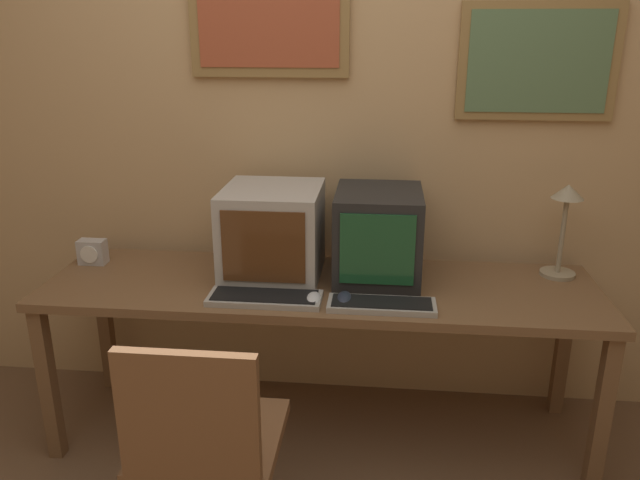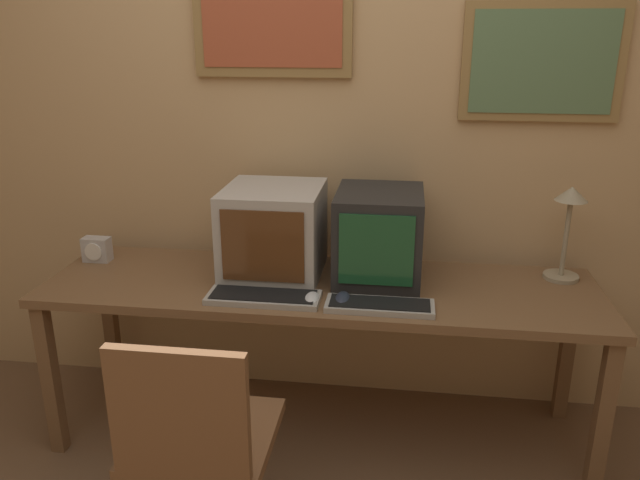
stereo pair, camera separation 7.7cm
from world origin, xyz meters
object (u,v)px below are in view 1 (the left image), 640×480
keyboard_main (265,298)px  mouse_near_keyboard (344,298)px  mouse_far_corner (313,299)px  office_chair (208,470)px  monitor_left (273,232)px  desk_clock (92,252)px  desk_lamp (565,215)px  keyboard_side (382,305)px  monitor_right (378,235)px

keyboard_main → mouse_near_keyboard: size_ratio=3.68×
mouse_far_corner → office_chair: size_ratio=0.14×
monitor_left → desk_clock: (-0.81, 0.04, -0.13)m
keyboard_main → office_chair: 0.66m
monitor_left → desk_lamp: desk_lamp is taller
keyboard_side → desk_clock: bearing=165.3°
mouse_near_keyboard → desk_lamp: bearing=23.0°
mouse_far_corner → keyboard_side: bearing=-3.6°
monitor_right → desk_clock: size_ratio=3.49×
monitor_left → mouse_far_corner: 0.38m
mouse_near_keyboard → desk_lamp: size_ratio=0.30×
keyboard_side → mouse_near_keyboard: mouse_near_keyboard is taller
desk_clock → desk_lamp: desk_lamp is taller
monitor_right → mouse_far_corner: monitor_right is taller
monitor_left → mouse_near_keyboard: (0.31, -0.26, -0.17)m
monitor_right → office_chair: monitor_right is taller
keyboard_side → desk_lamp: (0.73, 0.40, 0.25)m
mouse_near_keyboard → mouse_far_corner: (-0.12, -0.01, -0.00)m
desk_clock → desk_lamp: (1.99, 0.07, 0.21)m
monitor_right → keyboard_side: monitor_right is taller
mouse_far_corner → desk_lamp: desk_lamp is taller
mouse_near_keyboard → desk_lamp: (0.87, 0.37, 0.24)m
desk_clock → monitor_left: bearing=-3.0°
desk_lamp → keyboard_side: bearing=-151.3°
keyboard_side → mouse_far_corner: size_ratio=3.37×
monitor_left → desk_lamp: size_ratio=1.09×
office_chair → monitor_left: bearing=85.4°
monitor_right → office_chair: bearing=-120.0°
monitor_right → desk_lamp: bearing=7.0°
monitor_right → mouse_far_corner: size_ratio=3.46×
keyboard_main → office_chair: size_ratio=0.49×
mouse_near_keyboard → mouse_far_corner: 0.12m
monitor_right → desk_clock: 1.24m
office_chair → monitor_right: bearing=60.0°
keyboard_side → office_chair: bearing=-133.2°
monitor_right → monitor_left: bearing=-177.6°
keyboard_main → office_chair: bearing=-98.0°
mouse_near_keyboard → desk_lamp: desk_lamp is taller
monitor_right → office_chair: size_ratio=0.47×
monitor_left → mouse_far_corner: monitor_left is taller
mouse_near_keyboard → office_chair: bearing=-123.1°
keyboard_main → desk_lamp: bearing=18.1°
office_chair → keyboard_side: bearing=46.8°
monitor_left → monitor_right: monitor_left is taller
monitor_left → keyboard_side: 0.56m
mouse_near_keyboard → desk_lamp: 0.97m
keyboard_side → monitor_right: bearing=94.3°
keyboard_main → monitor_left: bearing=92.7°
monitor_left → monitor_right: 0.43m
office_chair → mouse_near_keyboard: bearing=56.9°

